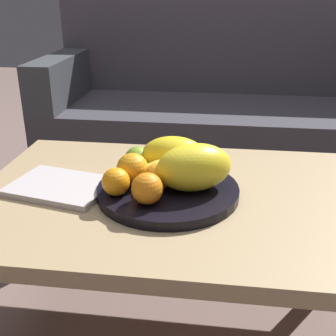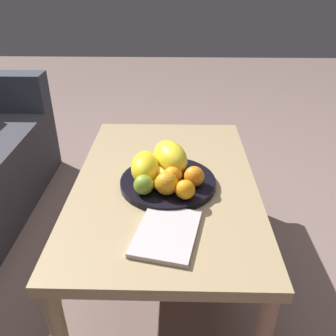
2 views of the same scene
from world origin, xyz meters
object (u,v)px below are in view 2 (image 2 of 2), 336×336
object	(u,v)px
fruit_bowl	(168,182)
banana_bunch	(158,174)
orange_back	(185,190)
orange_front	(194,176)
magazine	(167,233)
orange_right	(173,175)
apple_left	(144,185)
melon_smaller_beside	(145,167)
orange_left	(167,183)
coffee_table	(165,189)
melon_large_front	(170,157)

from	to	relation	value
fruit_bowl	banana_bunch	size ratio (longest dim) A/B	2.11
orange_back	orange_front	bearing A→B (deg)	-22.13
fruit_bowl	magazine	xyz separation A→B (m)	(-0.28, -0.00, -0.00)
fruit_bowl	orange_right	distance (m)	0.06
apple_left	banana_bunch	world-z (taller)	apple_left
melon_smaller_beside	orange_right	distance (m)	0.11
orange_left	orange_right	world-z (taller)	orange_left
coffee_table	banana_bunch	distance (m)	0.11
melon_large_front	coffee_table	bearing A→B (deg)	143.58
orange_front	orange_left	world-z (taller)	orange_left
melon_large_front	orange_back	bearing A→B (deg)	-163.49
melon_large_front	melon_smaller_beside	distance (m)	0.11
orange_front	apple_left	xyz separation A→B (m)	(-0.06, 0.18, -0.00)
fruit_bowl	melon_smaller_beside	distance (m)	0.11
melon_smaller_beside	orange_back	bearing A→B (deg)	-129.80
orange_left	orange_right	distance (m)	0.07
melon_large_front	apple_left	size ratio (longest dim) A/B	2.67
orange_back	magazine	distance (m)	0.18
orange_front	orange_left	xyz separation A→B (m)	(-0.05, 0.10, 0.00)
banana_bunch	melon_large_front	bearing A→B (deg)	-32.28
melon_large_front	melon_smaller_beside	world-z (taller)	melon_large_front
melon_large_front	apple_left	bearing A→B (deg)	150.47
melon_large_front	orange_front	xyz separation A→B (m)	(-0.10, -0.09, -0.02)
melon_large_front	orange_right	bearing A→B (deg)	-172.39
apple_left	melon_large_front	bearing A→B (deg)	-29.53
magazine	coffee_table	bearing A→B (deg)	14.62
orange_left	apple_left	world-z (taller)	orange_left
fruit_bowl	banana_bunch	bearing A→B (deg)	98.49
fruit_bowl	orange_right	xyz separation A→B (m)	(-0.02, -0.02, 0.05)
orange_back	magazine	xyz separation A→B (m)	(-0.16, 0.06, -0.05)
fruit_bowl	melon_large_front	xyz separation A→B (m)	(0.07, -0.01, 0.07)
fruit_bowl	orange_right	size ratio (longest dim) A/B	5.26
coffee_table	magazine	xyz separation A→B (m)	(-0.32, -0.01, 0.05)
orange_back	banana_bunch	world-z (taller)	orange_back
magazine	orange_right	bearing A→B (deg)	8.64
orange_left	magazine	size ratio (longest dim) A/B	0.33
orange_front	orange_back	distance (m)	0.09
coffee_table	melon_large_front	size ratio (longest dim) A/B	5.74
orange_back	apple_left	size ratio (longest dim) A/B	0.97
orange_left	magazine	bearing A→B (deg)	-178.30
melon_smaller_beside	fruit_bowl	bearing A→B (deg)	-92.89
coffee_table	orange_left	xyz separation A→B (m)	(-0.13, -0.01, 0.11)
coffee_table	orange_front	world-z (taller)	orange_front
melon_smaller_beside	orange_front	bearing A→B (deg)	-102.56
fruit_bowl	orange_right	bearing A→B (deg)	-140.66
melon_large_front	banana_bunch	world-z (taller)	melon_large_front
melon_large_front	melon_smaller_beside	size ratio (longest dim) A/B	1.10
orange_front	orange_back	size ratio (longest dim) A/B	1.09
orange_front	orange_back	xyz separation A→B (m)	(-0.08, 0.03, -0.00)
coffee_table	melon_smaller_beside	bearing A→B (deg)	116.16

